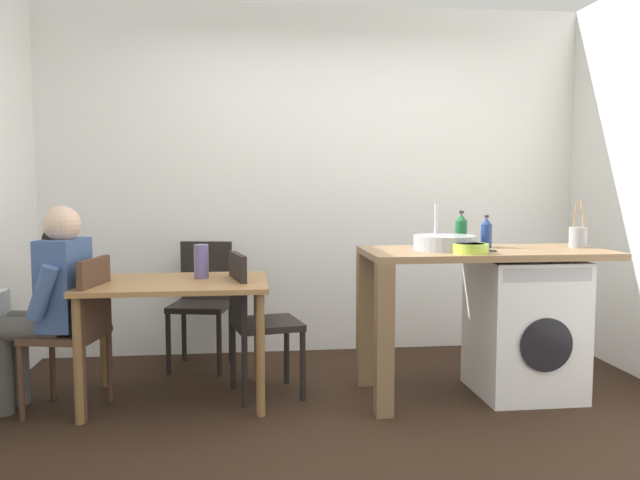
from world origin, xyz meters
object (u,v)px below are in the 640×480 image
Objects in this scene: bottle_tall_green at (461,230)px; dining_table at (176,297)px; chair_opposite at (255,316)px; seated_person at (50,297)px; bottle_squat_brown at (486,233)px; mixing_bowl at (470,248)px; utensil_crock at (578,237)px; chair_person_seat at (78,325)px; vase at (201,261)px; washing_machine at (524,326)px; chair_spare_by_wall at (203,296)px.

dining_table is at bearing -177.01° from bottle_tall_green.
chair_opposite is 1.20m from seated_person.
bottle_tall_green is at bearing 140.62° from bottle_squat_brown.
mixing_bowl is 0.84m from utensil_crock.
chair_person_seat and chair_opposite have the same top height.
vase reaches higher than chair_person_seat.
chair_opposite is 1.05× the size of washing_machine.
chair_person_seat is 3.11m from utensil_crock.
chair_opposite is 4.28× the size of vase.
seated_person is at bearing 58.43° from chair_spare_by_wall.
chair_person_seat and chair_spare_by_wall have the same top height.
chair_opposite is at bearing -72.94° from seated_person.
bottle_squat_brown is (-0.22, 0.11, 0.58)m from washing_machine.
chair_person_seat is at bearing 65.48° from chair_spare_by_wall.
bottle_tall_green is 1.10× the size of vase.
mixing_bowl is at bearing -162.66° from utensil_crock.
bottle_tall_green is at bearing 170.47° from chair_spare_by_wall.
seated_person reaches higher than chair_opposite.
chair_spare_by_wall is at bearing -25.39° from chair_person_seat.
dining_table is 0.92× the size of seated_person.
utensil_crock reaches higher than bottle_squat_brown.
seated_person is at bearing 174.43° from mixing_bowl.
chair_opposite reaches higher than washing_machine.
utensil_crock is at bearing -13.00° from bottle_tall_green.
dining_table is 1.22× the size of chair_person_seat.
bottle_squat_brown is at bearing -0.33° from dining_table.
chair_spare_by_wall is 4.28× the size of mixing_bowl.
utensil_crock is (0.71, -0.16, -0.04)m from bottle_tall_green.
bottle_tall_green is (2.52, 0.18, 0.35)m from seated_person.
dining_table is at bearing 169.50° from mixing_bowl.
vase reaches higher than chair_spare_by_wall.
mixing_bowl reaches higher than chair_spare_by_wall.
seated_person reaches higher than bottle_squat_brown.
utensil_crock is (2.53, -0.07, 0.35)m from dining_table.
chair_spare_by_wall is at bearing 160.74° from utensil_crock.
washing_machine is 0.71m from mixing_bowl.
vase is (0.15, 0.10, 0.20)m from dining_table.
mixing_bowl is (-0.43, -0.20, 0.52)m from washing_machine.
vase is (-0.33, 0.07, 0.34)m from chair_opposite.
bottle_tall_green is at bearing 167.00° from utensil_crock.
dining_table is at bearing 179.67° from bottle_squat_brown.
chair_spare_by_wall is 2.23m from washing_machine.
seated_person is 2.88m from washing_machine.
bottle_tall_green reaches higher than chair_opposite.
chair_opposite is at bearing -11.26° from vase.
bottle_tall_green is at bearing -0.18° from vase.
mixing_bowl is at bearing -14.91° from vase.
vase is (-1.58, 0.42, -0.11)m from mixing_bowl.
bottle_tall_green is (2.36, 0.21, 0.52)m from chair_person_seat.
seated_person is 0.89m from vase.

